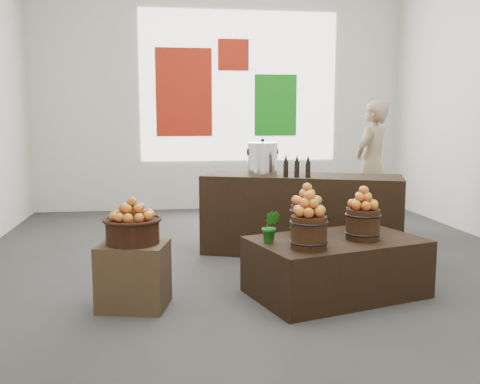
{
  "coord_description": "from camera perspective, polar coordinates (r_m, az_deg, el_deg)",
  "views": [
    {
      "loc": [
        -0.93,
        -5.26,
        1.5
      ],
      "look_at": [
        -0.24,
        -0.4,
        0.81
      ],
      "focal_mm": 40.0,
      "sensor_mm": 36.0,
      "label": 1
    }
  ],
  "objects": [
    {
      "name": "ground",
      "position": [
        5.55,
        1.9,
        -7.73
      ],
      "size": [
        7.0,
        7.0,
        0.0
      ],
      "primitive_type": "plane",
      "color": "#323330",
      "rests_on": "ground"
    },
    {
      "name": "back_wall",
      "position": [
        8.83,
        -2.05,
        11.18
      ],
      "size": [
        6.0,
        0.04,
        4.0
      ],
      "primitive_type": "cube",
      "color": "beige",
      "rests_on": "ground"
    },
    {
      "name": "back_opening",
      "position": [
        8.84,
        -0.06,
        11.18
      ],
      "size": [
        3.2,
        0.02,
        2.4
      ],
      "primitive_type": "cube",
      "color": "white",
      "rests_on": "back_wall"
    },
    {
      "name": "deco_red_left",
      "position": [
        8.75,
        -6.0,
        10.52
      ],
      "size": [
        0.9,
        0.04,
        1.4
      ],
      "primitive_type": "cube",
      "color": "#A21D0C",
      "rests_on": "back_wall"
    },
    {
      "name": "deco_green_right",
      "position": [
        8.93,
        3.81,
        9.21
      ],
      "size": [
        0.7,
        0.04,
        1.0
      ],
      "primitive_type": "cube",
      "color": "#137C14",
      "rests_on": "back_wall"
    },
    {
      "name": "deco_red_upper",
      "position": [
        8.86,
        -0.71,
        14.42
      ],
      "size": [
        0.5,
        0.04,
        0.5
      ],
      "primitive_type": "cube",
      "color": "#A21D0C",
      "rests_on": "back_wall"
    },
    {
      "name": "crate",
      "position": [
        4.36,
        -11.26,
        -8.72
      ],
      "size": [
        0.6,
        0.53,
        0.52
      ],
      "primitive_type": "cube",
      "rotation": [
        0.0,
        0.0,
        -0.22
      ],
      "color": "#503925",
      "rests_on": "ground"
    },
    {
      "name": "wicker_basket",
      "position": [
        4.27,
        -11.39,
        -4.16
      ],
      "size": [
        0.42,
        0.42,
        0.19
      ],
      "primitive_type": "cylinder",
      "color": "black",
      "rests_on": "crate"
    },
    {
      "name": "apples_in_basket",
      "position": [
        4.24,
        -11.46,
        -1.76
      ],
      "size": [
        0.32,
        0.32,
        0.17
      ],
      "primitive_type": null,
      "color": "#A7051C",
      "rests_on": "wicker_basket"
    },
    {
      "name": "display_table",
      "position": [
        4.66,
        10.2,
        -7.84
      ],
      "size": [
        1.59,
        1.22,
        0.48
      ],
      "primitive_type": "cube",
      "rotation": [
        0.0,
        0.0,
        0.29
      ],
      "color": "black",
      "rests_on": "ground"
    },
    {
      "name": "apple_bucket_front_left",
      "position": [
        4.2,
        7.35,
        -4.3
      ],
      "size": [
        0.28,
        0.28,
        0.26
      ],
      "primitive_type": "cylinder",
      "color": "black",
      "rests_on": "display_table"
    },
    {
      "name": "apples_in_bucket_front_left",
      "position": [
        4.16,
        7.41,
        -1.29
      ],
      "size": [
        0.21,
        0.21,
        0.19
      ],
      "primitive_type": null,
      "color": "#A7051C",
      "rests_on": "apple_bucket_front_left"
    },
    {
      "name": "apple_bucket_front_right",
      "position": [
        4.59,
        12.96,
        -3.38
      ],
      "size": [
        0.28,
        0.28,
        0.26
      ],
      "primitive_type": "cylinder",
      "color": "black",
      "rests_on": "display_table"
    },
    {
      "name": "apples_in_bucket_front_right",
      "position": [
        4.56,
        13.05,
        -0.62
      ],
      "size": [
        0.21,
        0.21,
        0.19
      ],
      "primitive_type": null,
      "color": "#A7051C",
      "rests_on": "apple_bucket_front_right"
    },
    {
      "name": "apple_bucket_rear",
      "position": [
        4.71,
        7.12,
        -2.96
      ],
      "size": [
        0.28,
        0.28,
        0.26
      ],
      "primitive_type": "cylinder",
      "color": "black",
      "rests_on": "display_table"
    },
    {
      "name": "apples_in_bucket_rear",
      "position": [
        4.67,
        7.17,
        -0.27
      ],
      "size": [
        0.21,
        0.21,
        0.19
      ],
      "primitive_type": null,
      "color": "#A7051C",
      "rests_on": "apple_bucket_rear"
    },
    {
      "name": "herb_garnish_right",
      "position": [
        4.93,
        12.58,
        -2.34
      ],
      "size": [
        0.29,
        0.26,
        0.3
      ],
      "primitive_type": "imported",
      "rotation": [
        0.0,
        0.0,
        -0.09
      ],
      "color": "#196916",
      "rests_on": "display_table"
    },
    {
      "name": "herb_garnish_left",
      "position": [
        4.37,
        3.3,
        -3.68
      ],
      "size": [
        0.18,
        0.17,
        0.27
      ],
      "primitive_type": "imported",
      "rotation": [
        0.0,
        0.0,
        -0.4
      ],
      "color": "#196916",
      "rests_on": "display_table"
    },
    {
      "name": "counter",
      "position": [
        5.94,
        6.53,
        -2.4
      ],
      "size": [
        2.24,
        1.4,
        0.88
      ],
      "primitive_type": "cube",
      "rotation": [
        0.0,
        0.0,
        -0.37
      ],
      "color": "black",
      "rests_on": "ground"
    },
    {
      "name": "stock_pot_left",
      "position": [
        5.93,
        2.41,
        3.51
      ],
      "size": [
        0.33,
        0.33,
        0.33
      ],
      "primitive_type": "cylinder",
      "color": "silver",
      "rests_on": "counter"
    },
    {
      "name": "oil_cruets",
      "position": [
        5.66,
        6.38,
        2.81
      ],
      "size": [
        0.24,
        0.14,
        0.24
      ],
      "primitive_type": null,
      "rotation": [
        0.0,
        0.0,
        -0.37
      ],
      "color": "black",
      "rests_on": "counter"
    },
    {
      "name": "shopper",
      "position": [
        7.42,
        13.85,
        2.8
      ],
      "size": [
        0.75,
        0.72,
        1.73
      ],
      "primitive_type": "imported",
      "rotation": [
        0.0,
        0.0,
        3.84
      ],
      "color": "#8D7556",
      "rests_on": "ground"
    }
  ]
}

